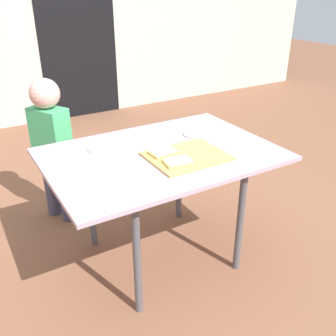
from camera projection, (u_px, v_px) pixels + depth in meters
The scene contains 10 objects.
ground_plane at pixel (162, 255), 2.31m from camera, with size 16.00×16.00×0.00m, color brown.
house_wall_back at pixel (23, 0), 3.99m from camera, with size 8.00×0.20×2.64m, color #BCB7A8.
house_door at pixel (77, 30), 4.29m from camera, with size 0.90×0.02×2.00m, color black.
dining_table at pixel (161, 163), 2.03m from camera, with size 1.20×0.84×0.68m.
cutting_board at pixel (187, 156), 1.95m from camera, with size 0.39×0.32×0.01m, color tan.
pizza_slice_near_left at pixel (179, 162), 1.86m from camera, with size 0.15×0.12×0.02m.
pizza_slice_far_left at pixel (164, 152), 1.96m from camera, with size 0.15×0.11×0.02m.
plate_white_left at pixel (108, 147), 2.06m from camera, with size 0.22×0.22×0.01m, color white.
plate_white_right at pixel (202, 133), 2.25m from camera, with size 0.22×0.22×0.01m, color white.
child_left at pixel (52, 141), 2.44m from camera, with size 0.24×0.28×0.97m.
Camera 1 is at (-0.90, -1.60, 1.50)m, focal length 40.61 mm.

